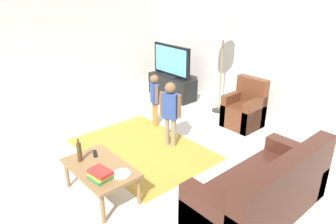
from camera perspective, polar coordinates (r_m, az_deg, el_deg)
name	(u,v)px	position (r m, az deg, el deg)	size (l,w,h in m)	color
ground	(138,162)	(4.85, -5.39, -8.94)	(7.80, 7.80, 0.00)	beige
wall_back	(262,46)	(6.45, 16.51, 11.29)	(6.00, 0.12, 2.70)	silver
wall_left	(46,44)	(6.90, -21.11, 11.42)	(0.12, 6.00, 2.70)	silver
area_rug	(142,149)	(5.17, -4.64, -6.63)	(2.20, 1.60, 0.01)	#B28C33
tv_stand	(172,87)	(7.32, 0.74, 4.58)	(1.20, 0.44, 0.50)	black
tv	(171,61)	(7.14, 0.64, 9.15)	(1.10, 0.28, 0.71)	black
couch	(265,195)	(3.87, 17.17, -14.04)	(0.80, 1.80, 0.86)	#472319
armchair	(245,111)	(6.01, 13.71, 0.23)	(0.60, 0.60, 0.90)	brown
floor_lamp	(223,36)	(6.26, 9.97, 13.36)	(0.36, 0.36, 1.78)	#262626
child_near_tv	(155,95)	(5.76, -2.42, 3.00)	(0.31, 0.19, 0.98)	orange
child_center	(170,109)	(4.99, 0.42, 0.60)	(0.34, 0.21, 1.09)	gray
coffee_table	(100,170)	(4.06, -12.09, -10.15)	(1.00, 0.60, 0.42)	olive
book_stack	(100,174)	(3.78, -12.13, -10.95)	(0.29, 0.23, 0.11)	#388C4C
bottle	(79,152)	(4.14, -15.70, -6.91)	(0.06, 0.06, 0.31)	#4C3319
tv_remote	(95,154)	(4.30, -13.02, -7.32)	(0.17, 0.05, 0.02)	black
plate	(121,174)	(3.83, -8.39, -10.98)	(0.22, 0.22, 0.02)	white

